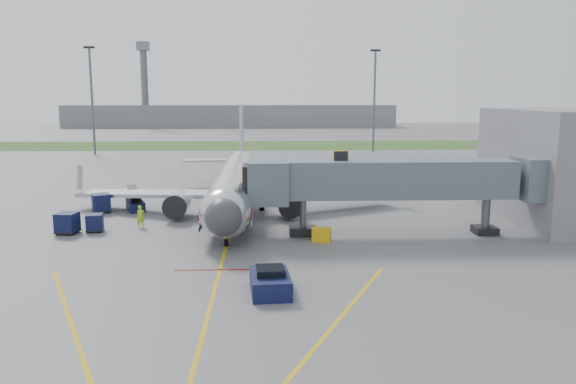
{
  "coord_description": "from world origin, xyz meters",
  "views": [
    {
      "loc": [
        3.08,
        -39.3,
        11.17
      ],
      "look_at": [
        4.87,
        7.25,
        3.2
      ],
      "focal_mm": 35.0,
      "sensor_mm": 36.0,
      "label": 1
    }
  ],
  "objects_px": {
    "airliner": "(235,184)",
    "pushback_tug": "(270,282)",
    "belt_loader": "(135,204)",
    "ramp_worker": "(141,216)"
  },
  "relations": [
    {
      "from": "belt_loader",
      "to": "pushback_tug",
      "type": "bearing_deg",
      "value": -61.53
    },
    {
      "from": "pushback_tug",
      "to": "belt_loader",
      "type": "distance_m",
      "value": 27.82
    },
    {
      "from": "pushback_tug",
      "to": "airliner",
      "type": "bearing_deg",
      "value": 97.8
    },
    {
      "from": "belt_loader",
      "to": "ramp_worker",
      "type": "bearing_deg",
      "value": -73.86
    },
    {
      "from": "airliner",
      "to": "pushback_tug",
      "type": "bearing_deg",
      "value": -82.2
    },
    {
      "from": "airliner",
      "to": "ramp_worker",
      "type": "xyz_separation_m",
      "value": [
        -7.8,
        -6.89,
        -1.69
      ]
    },
    {
      "from": "ramp_worker",
      "to": "airliner",
      "type": "bearing_deg",
      "value": 13.28
    },
    {
      "from": "airliner",
      "to": "ramp_worker",
      "type": "bearing_deg",
      "value": -138.54
    },
    {
      "from": "airliner",
      "to": "belt_loader",
      "type": "height_order",
      "value": "airliner"
    },
    {
      "from": "pushback_tug",
      "to": "ramp_worker",
      "type": "relative_size",
      "value": 1.98
    }
  ]
}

